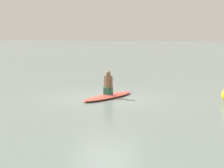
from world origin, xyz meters
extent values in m
plane|color=slate|center=(0.00, 0.00, 0.00)|extent=(400.00, 400.00, 0.00)
ellipsoid|color=#D84C3F|center=(0.06, 0.11, 0.06)|extent=(0.93, 2.91, 0.12)
cube|color=#26664C|center=(0.06, 0.11, 0.26)|extent=(0.26, 0.31, 0.28)
cylinder|color=brown|center=(0.06, 0.11, 0.61)|extent=(0.28, 0.28, 0.46)
sphere|color=brown|center=(0.06, 0.11, 0.93)|extent=(0.19, 0.19, 0.19)
cylinder|color=brown|center=(0.22, 0.10, 0.55)|extent=(0.08, 0.08, 0.51)
cylinder|color=brown|center=(-0.10, 0.12, 0.55)|extent=(0.08, 0.08, 0.51)
camera|label=1|loc=(7.32, -11.59, 2.26)|focal=59.41mm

